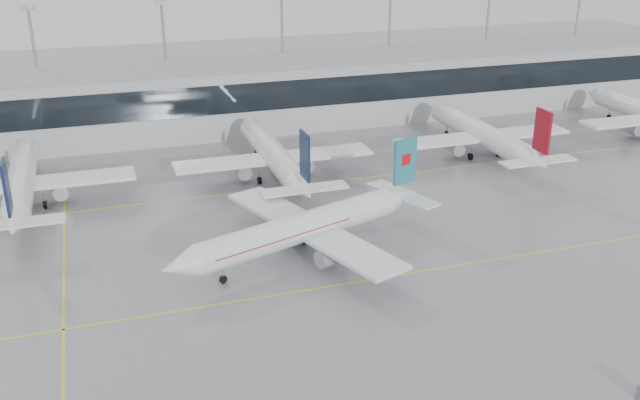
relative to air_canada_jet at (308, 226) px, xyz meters
name	(u,v)px	position (x,y,z in m)	size (l,w,h in m)	color
ground	(355,282)	(2.70, -8.10, -3.59)	(320.00, 320.00, 0.00)	gray
taxi_line_main	(355,282)	(2.70, -8.10, -3.58)	(120.00, 0.25, 0.01)	yellow
taxi_line_north	(281,188)	(2.70, 21.90, -3.58)	(120.00, 0.25, 0.01)	yellow
taxi_line_cross	(64,262)	(-27.30, 6.90, -3.58)	(0.25, 60.00, 0.01)	yellow
terminal	(234,97)	(2.70, 53.90, 2.41)	(180.00, 15.00, 12.00)	#A6A6AA
terminal_glass	(242,98)	(2.70, 46.35, 3.91)	(180.00, 0.20, 5.00)	black
terminal_roof	(232,63)	(2.70, 53.90, 8.61)	(182.00, 16.00, 0.40)	gray
light_masts	(225,50)	(2.70, 59.90, 9.76)	(156.40, 1.00, 22.60)	gray
air_canada_jet	(308,226)	(0.00, 0.00, 0.00)	(35.28, 28.69, 11.32)	silver
parked_jet_b	(21,182)	(-32.30, 25.59, 0.13)	(29.64, 36.96, 11.72)	white
parked_jet_c	(274,156)	(2.70, 25.59, 0.13)	(29.64, 36.96, 11.72)	white
parked_jet_d	(482,134)	(37.70, 25.59, 0.13)	(29.64, 36.96, 11.72)	white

